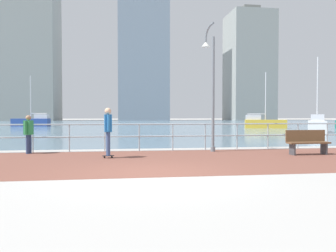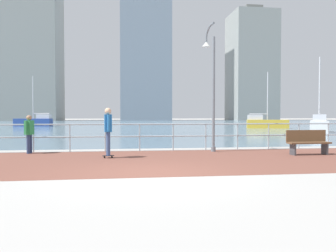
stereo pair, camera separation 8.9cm
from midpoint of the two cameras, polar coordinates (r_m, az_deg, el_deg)
The scene contains 14 objects.
ground at distance 48.58m, azimuth -6.79°, elevation 0.03°, with size 220.00×220.00×0.00m, color #ADAAA5.
brick_paving at distance 11.17m, azimuth -3.72°, elevation -5.78°, with size 28.00×6.09×0.01m, color brown.
harbor_water at distance 59.12m, azimuth -6.95°, elevation 0.34°, with size 180.00×88.00×0.00m, color slate.
waterfront_railing at distance 14.13m, azimuth -4.59°, elevation -1.02°, with size 25.25×0.06×1.14m.
lamppost at distance 14.21m, azimuth 7.40°, elevation 7.53°, with size 0.46×0.79×5.24m.
skateboarder at distance 11.94m, azimuth -9.76°, elevation -0.31°, with size 0.41×0.56×1.73m.
bystander at distance 14.20m, azimuth -21.98°, elevation -0.82°, with size 0.31×0.56×1.48m.
park_bench at distance 13.85m, azimuth 22.49°, elevation -2.47°, with size 1.61×0.46×0.92m.
sailboat_white at distance 32.47m, azimuth 23.96°, elevation 0.14°, with size 3.64×4.75×6.56m.
sailboat_blue at distance 49.66m, azimuth -21.32°, elevation 0.71°, with size 5.01×2.12×6.82m.
sailboat_red at distance 40.67m, azimuth 16.07°, elevation 0.50°, with size 4.78×2.67×6.41m.
tower_beige at distance 109.29m, azimuth 13.75°, elevation 9.59°, with size 12.81×12.98×34.51m.
tower_concrete at distance 103.40m, azimuth -3.85°, elevation 14.08°, with size 14.44×11.89×48.69m.
tower_steel at distance 106.88m, azimuth -21.83°, elevation 12.63°, with size 15.80×14.93×45.32m.
Camera 2 is at (-0.72, -8.56, 1.47)m, focal length 36.54 mm.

